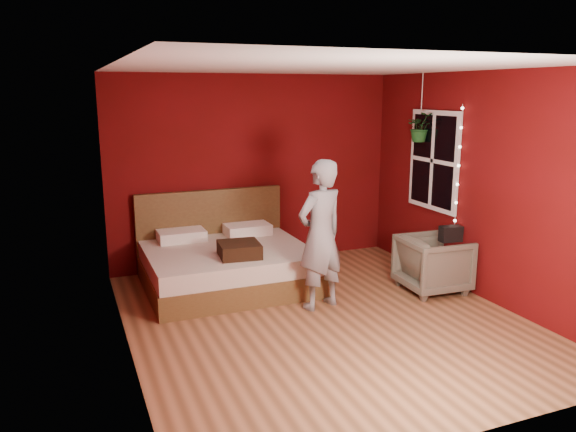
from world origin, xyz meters
name	(u,v)px	position (x,y,z in m)	size (l,w,h in m)	color
floor	(324,319)	(0.00, 0.00, 0.00)	(4.50, 4.50, 0.00)	#99603D
room_walls	(326,162)	(0.00, 0.00, 1.68)	(4.04, 4.54, 2.62)	#59090C
window	(434,161)	(1.97, 0.90, 1.50)	(0.05, 0.97, 1.27)	white
fairy_lights	(459,166)	(1.94, 0.37, 1.50)	(0.04, 0.04, 1.45)	silver
bed	(226,263)	(-0.66, 1.45, 0.28)	(1.97, 1.68, 1.09)	brown
person	(320,235)	(0.11, 0.34, 0.83)	(0.61, 0.40, 1.67)	gray
armchair	(433,264)	(1.60, 0.30, 0.34)	(0.72, 0.74, 0.68)	#615C4D
handbag	(451,234)	(1.63, 0.05, 0.77)	(0.25, 0.13, 0.18)	black
throw_pillow	(239,250)	(-0.63, 0.98, 0.58)	(0.46, 0.46, 0.16)	#311D10
hanging_plant	(420,127)	(1.88, 1.10, 1.92)	(0.43, 0.41, 0.87)	silver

